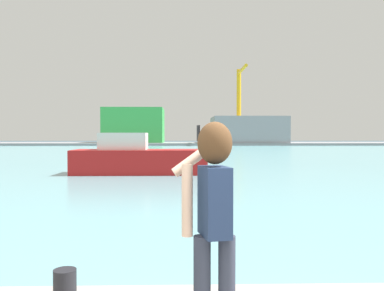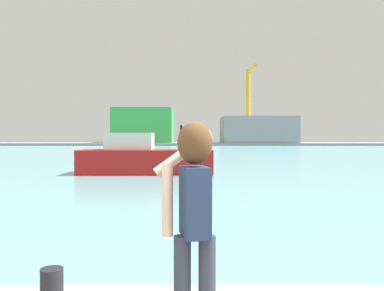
% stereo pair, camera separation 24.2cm
% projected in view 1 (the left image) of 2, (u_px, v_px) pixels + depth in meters
% --- Properties ---
extents(ground_plane, '(220.00, 220.00, 0.00)m').
position_uv_depth(ground_plane, '(185.00, 152.00, 52.36)').
color(ground_plane, '#334751').
extents(harbor_water, '(140.00, 100.00, 0.02)m').
position_uv_depth(harbor_water, '(185.00, 151.00, 54.36)').
color(harbor_water, '#6BA8B2').
rests_on(harbor_water, ground_plane).
extents(far_shore_dock, '(140.00, 20.00, 0.52)m').
position_uv_depth(far_shore_dock, '(184.00, 144.00, 94.33)').
color(far_shore_dock, gray).
rests_on(far_shore_dock, ground_plane).
extents(person_photographer, '(0.53, 0.55, 1.74)m').
position_uv_depth(person_photographer, '(213.00, 206.00, 3.22)').
color(person_photographer, '#2D3342').
rests_on(person_photographer, quay_promenade).
extents(harbor_bollard, '(0.22, 0.22, 0.31)m').
position_uv_depth(harbor_bollard, '(65.00, 285.00, 3.95)').
color(harbor_bollard, black).
rests_on(harbor_bollard, quay_promenade).
extents(boat_moored, '(7.50, 2.61, 2.32)m').
position_uv_depth(boat_moored, '(138.00, 158.00, 22.68)').
color(boat_moored, '#B21919').
rests_on(boat_moored, harbor_water).
extents(warehouse_left, '(13.67, 11.30, 7.98)m').
position_uv_depth(warehouse_left, '(134.00, 126.00, 94.11)').
color(warehouse_left, green).
rests_on(warehouse_left, far_shore_dock).
extents(warehouse_right, '(16.21, 13.38, 5.84)m').
position_uv_depth(warehouse_right, '(248.00, 130.00, 91.76)').
color(warehouse_right, gray).
rests_on(warehouse_right, far_shore_dock).
extents(port_crane, '(1.00, 10.60, 16.76)m').
position_uv_depth(port_crane, '(240.00, 98.00, 90.60)').
color(port_crane, yellow).
rests_on(port_crane, far_shore_dock).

